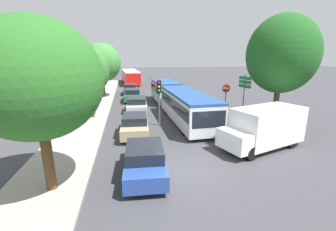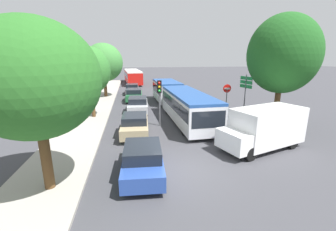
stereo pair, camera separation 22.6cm
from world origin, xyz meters
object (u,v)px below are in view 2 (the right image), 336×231
traffic_light (159,93)px  white_van (264,127)px  articulated_bus (177,98)px  no_entry_sign (227,95)px  tree_left_far (104,63)px  queued_car_graphite (132,89)px  tree_left_mid (90,70)px  queued_car_blue (143,159)px  queued_car_green (134,95)px  queued_car_tan (135,124)px  city_bus_rear (133,76)px  direction_sign_post (246,87)px  tree_right_near (283,54)px  queued_car_silver (138,105)px  tree_left_near (34,80)px

traffic_light → white_van: bearing=56.4°
articulated_bus → traffic_light: (-2.14, -3.97, 1.13)m
no_entry_sign → tree_left_far: tree_left_far is taller
queued_car_graphite → tree_left_mid: 13.21m
articulated_bus → tree_left_far: (-7.38, 9.11, 2.96)m
queued_car_graphite → traffic_light: size_ratio=1.20×
queued_car_blue → queued_car_green: queued_car_green is taller
queued_car_blue → queued_car_tan: 5.31m
city_bus_rear → white_van: 34.02m
no_entry_sign → direction_sign_post: direction_sign_post is taller
queued_car_blue → tree_left_mid: tree_left_mid is taller
tree_left_mid → queued_car_graphite: bearing=74.8°
white_van → direction_sign_post: 7.31m
traffic_light → no_entry_sign: traffic_light is taller
queued_car_blue → direction_sign_post: size_ratio=1.13×
traffic_light → direction_sign_post: direction_sign_post is taller
articulated_bus → queued_car_graphite: (-4.03, 11.39, -0.67)m
queued_car_tan → tree_left_mid: bearing=38.5°
traffic_light → tree_left_far: (-5.24, 13.08, 1.83)m
queued_car_blue → queued_car_graphite: (-0.25, 22.39, 0.00)m
articulated_bus → queued_car_green: 7.22m
white_van → traffic_light: traffic_light is taller
queued_car_tan → no_entry_sign: no_entry_sign is taller
city_bus_rear → white_van: size_ratio=2.19×
traffic_light → tree_right_near: (8.17, -1.94, 2.71)m
queued_car_tan → queued_car_silver: (0.40, 6.17, 0.02)m
city_bus_rear → queued_car_blue: (0.01, -35.13, -0.74)m
queued_car_blue → tree_left_far: 20.74m
queued_car_silver → tree_right_near: bearing=-120.4°
white_van → no_entry_sign: bearing=-114.0°
queued_car_graphite → tree_left_near: bearing=174.7°
queued_car_blue → queued_car_green: 17.07m
queued_car_blue → tree_left_far: tree_left_far is taller
queued_car_graphite → tree_left_mid: size_ratio=0.69×
articulated_bus → queued_car_blue: (-3.79, -11.00, -0.67)m
queued_car_graphite → queued_car_green: bearing=-174.9°
queued_car_green → tree_left_mid: bearing=156.5°
queued_car_tan → tree_left_near: size_ratio=0.64×
traffic_light → tree_left_far: bearing=-147.0°
queued_car_graphite → no_entry_sign: no_entry_sign is taller
city_bus_rear → no_entry_sign: no_entry_sign is taller
direction_sign_post → tree_left_far: tree_left_far is taller
queued_car_graphite → tree_right_near: bearing=-146.7°
tree_left_far → tree_left_near: bearing=-90.2°
queued_car_green → no_entry_sign: size_ratio=1.51×
tree_left_near → direction_sign_post: bearing=35.9°
city_bus_rear → white_van: bearing=-172.4°
traffic_light → tree_right_near: bearing=87.9°
white_van → tree_left_near: 11.26m
queued_car_graphite → tree_left_mid: (-3.35, -12.35, 3.28)m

